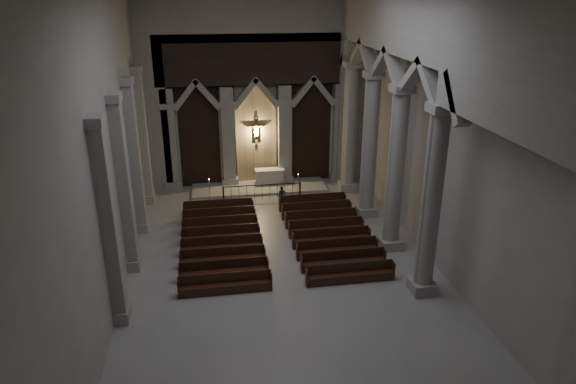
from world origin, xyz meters
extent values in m
plane|color=#9E9C96|center=(0.00, 0.00, 0.00)|extent=(24.00, 24.00, 0.00)
cube|color=#A4A199|center=(0.00, 12.00, 6.00)|extent=(14.00, 0.10, 12.00)
cube|color=#A4A199|center=(0.00, -12.00, 6.00)|extent=(14.00, 0.10, 12.00)
cube|color=#A4A199|center=(-7.00, 0.00, 6.00)|extent=(0.10, 24.00, 12.00)
cube|color=#A4A199|center=(7.00, 0.00, 6.00)|extent=(0.10, 24.00, 12.00)
cube|color=#A19F97|center=(-5.40, 11.50, 3.20)|extent=(0.80, 0.50, 6.40)
cube|color=#A19F97|center=(-5.40, 11.50, 0.25)|extent=(1.05, 0.70, 0.50)
cube|color=#A19F97|center=(-5.40, 11.50, 5.35)|extent=(1.00, 0.65, 0.35)
cube|color=#A19F97|center=(-1.80, 11.50, 3.20)|extent=(0.80, 0.50, 6.40)
cube|color=#A19F97|center=(-1.80, 11.50, 0.25)|extent=(1.05, 0.70, 0.50)
cube|color=#A19F97|center=(-1.80, 11.50, 5.35)|extent=(1.00, 0.65, 0.35)
cube|color=#A19F97|center=(1.80, 11.50, 3.20)|extent=(0.80, 0.50, 6.40)
cube|color=#A19F97|center=(1.80, 11.50, 0.25)|extent=(1.05, 0.70, 0.50)
cube|color=#A19F97|center=(1.80, 11.50, 5.35)|extent=(1.00, 0.65, 0.35)
cube|color=#A19F97|center=(5.40, 11.50, 3.20)|extent=(0.80, 0.50, 6.40)
cube|color=#A19F97|center=(5.40, 11.50, 0.25)|extent=(1.05, 0.70, 0.50)
cube|color=#A19F97|center=(5.40, 11.50, 5.35)|extent=(1.00, 0.65, 0.35)
cube|color=black|center=(-3.60, 11.85, 3.50)|extent=(2.60, 0.15, 7.00)
cube|color=tan|center=(0.00, 11.85, 3.50)|extent=(2.60, 0.15, 7.00)
cube|color=black|center=(3.60, 11.85, 3.50)|extent=(2.60, 0.15, 7.00)
cube|color=black|center=(0.00, 11.50, 8.00)|extent=(12.00, 0.50, 3.00)
cube|color=#A19F97|center=(-6.20, 11.50, 4.50)|extent=(1.60, 0.50, 9.00)
cube|color=#A19F97|center=(6.20, 11.50, 4.50)|extent=(1.60, 0.50, 9.00)
cube|color=#A19F97|center=(0.00, 11.50, 10.50)|extent=(14.00, 0.50, 3.00)
plane|color=#F3C86D|center=(0.00, 11.82, 3.50)|extent=(1.50, 0.00, 1.50)
cube|color=#4E3A1A|center=(0.00, 11.73, 3.50)|extent=(0.13, 0.08, 1.80)
cube|color=#4E3A1A|center=(0.00, 11.73, 3.85)|extent=(1.10, 0.08, 0.13)
cube|color=tan|center=(0.00, 11.67, 3.45)|extent=(0.26, 0.10, 0.60)
sphere|color=tan|center=(0.00, 11.67, 3.85)|extent=(0.17, 0.17, 0.17)
cylinder|color=tan|center=(-0.26, 11.67, 3.82)|extent=(0.45, 0.08, 0.08)
cylinder|color=tan|center=(0.26, 11.67, 3.82)|extent=(0.45, 0.08, 0.08)
cube|color=#A19F97|center=(5.50, 9.50, 0.25)|extent=(1.00, 1.00, 0.50)
cylinder|color=#A19F97|center=(5.50, 9.50, 4.00)|extent=(0.70, 0.70, 7.50)
cube|color=#A19F97|center=(5.50, 9.50, 7.85)|extent=(0.95, 0.95, 0.35)
cube|color=#A19F97|center=(5.50, 5.50, 0.25)|extent=(1.00, 1.00, 0.50)
cylinder|color=#A19F97|center=(5.50, 5.50, 4.00)|extent=(0.70, 0.70, 7.50)
cube|color=#A19F97|center=(5.50, 5.50, 7.85)|extent=(0.95, 0.95, 0.35)
cube|color=#A19F97|center=(5.50, 1.50, 0.25)|extent=(1.00, 1.00, 0.50)
cylinder|color=#A19F97|center=(5.50, 1.50, 4.00)|extent=(0.70, 0.70, 7.50)
cube|color=#A19F97|center=(5.50, 1.50, 7.85)|extent=(0.95, 0.95, 0.35)
cube|color=#A19F97|center=(5.50, -2.50, 0.25)|extent=(1.00, 1.00, 0.50)
cylinder|color=#A19F97|center=(5.50, -2.50, 4.00)|extent=(0.70, 0.70, 7.50)
cube|color=#A19F97|center=(5.50, -2.50, 7.85)|extent=(0.95, 0.95, 0.35)
cube|color=#A19F97|center=(5.50, 0.00, 10.60)|extent=(0.55, 24.00, 2.80)
cube|color=#A19F97|center=(5.50, 11.40, 4.60)|extent=(0.55, 1.20, 9.20)
cube|color=#A19F97|center=(-6.75, 9.50, 0.25)|extent=(0.60, 1.00, 0.50)
cube|color=#A19F97|center=(-6.75, 9.50, 4.00)|extent=(0.50, 0.80, 7.50)
cube|color=#A19F97|center=(-6.75, 9.50, 7.85)|extent=(0.60, 1.00, 0.35)
cube|color=#A19F97|center=(-6.75, 5.50, 0.25)|extent=(0.60, 1.00, 0.50)
cube|color=#A19F97|center=(-6.75, 5.50, 4.00)|extent=(0.50, 0.80, 7.50)
cube|color=#A19F97|center=(-6.75, 5.50, 7.85)|extent=(0.60, 1.00, 0.35)
cube|color=#A19F97|center=(-6.75, 1.50, 0.25)|extent=(0.60, 1.00, 0.50)
cube|color=#A19F97|center=(-6.75, 1.50, 4.00)|extent=(0.50, 0.80, 7.50)
cube|color=#A19F97|center=(-6.75, 1.50, 7.85)|extent=(0.60, 1.00, 0.35)
cube|color=#A19F97|center=(-6.75, -2.50, 0.25)|extent=(0.60, 1.00, 0.50)
cube|color=#A19F97|center=(-6.75, -2.50, 4.00)|extent=(0.50, 0.80, 7.50)
cube|color=#A19F97|center=(-6.75, -2.50, 7.85)|extent=(0.60, 1.00, 0.35)
cube|color=#A19F97|center=(0.00, 10.60, 0.07)|extent=(8.50, 2.60, 0.15)
cube|color=#BCB5A5|center=(0.75, 11.09, 0.61)|extent=(1.73, 0.67, 0.92)
cube|color=silver|center=(0.75, 11.09, 1.09)|extent=(1.88, 0.75, 0.04)
cube|color=black|center=(0.00, 8.87, 0.89)|extent=(4.69, 0.05, 0.05)
cube|color=black|center=(-2.34, 8.87, 0.47)|extent=(0.09, 0.09, 0.94)
cube|color=black|center=(2.34, 8.87, 0.47)|extent=(0.09, 0.09, 0.94)
cylinder|color=black|center=(-1.88, 8.87, 0.44)|extent=(0.02, 0.02, 0.86)
cylinder|color=black|center=(-1.41, 8.87, 0.44)|extent=(0.02, 0.02, 0.86)
cylinder|color=black|center=(-0.94, 8.87, 0.44)|extent=(0.02, 0.02, 0.86)
cylinder|color=black|center=(-0.47, 8.87, 0.44)|extent=(0.02, 0.02, 0.86)
cylinder|color=black|center=(0.00, 8.87, 0.44)|extent=(0.02, 0.02, 0.86)
cylinder|color=black|center=(0.47, 8.87, 0.44)|extent=(0.02, 0.02, 0.86)
cylinder|color=black|center=(0.94, 8.87, 0.44)|extent=(0.02, 0.02, 0.86)
cylinder|color=black|center=(1.41, 8.87, 0.44)|extent=(0.02, 0.02, 0.86)
cylinder|color=black|center=(1.88, 8.87, 0.44)|extent=(0.02, 0.02, 0.86)
cylinder|color=#AD8E35|center=(-3.15, 9.02, 0.02)|extent=(0.24, 0.24, 0.05)
cylinder|color=#AD8E35|center=(-3.15, 9.02, 0.59)|extent=(0.04, 0.04, 1.14)
cylinder|color=#AD8E35|center=(-3.15, 9.02, 1.16)|extent=(0.12, 0.12, 0.02)
cylinder|color=beige|center=(-3.15, 9.02, 1.27)|extent=(0.05, 0.05, 0.20)
sphere|color=#FFA859|center=(-3.15, 9.02, 1.39)|extent=(0.04, 0.04, 0.04)
cylinder|color=#AD8E35|center=(2.31, 9.30, 0.02)|extent=(0.22, 0.22, 0.05)
cylinder|color=#AD8E35|center=(2.31, 9.30, 0.56)|extent=(0.03, 0.03, 1.07)
cylinder|color=#AD8E35|center=(2.31, 9.30, 1.09)|extent=(0.11, 0.11, 0.02)
cylinder|color=beige|center=(2.31, 9.30, 1.19)|extent=(0.04, 0.04, 0.19)
sphere|color=#FFA859|center=(2.31, 9.30, 1.30)|extent=(0.04, 0.04, 0.04)
cube|color=black|center=(-2.70, 6.84, 0.21)|extent=(3.86, 0.37, 0.41)
cube|color=black|center=(-2.70, 7.01, 0.64)|extent=(3.86, 0.06, 0.46)
cube|color=black|center=(-4.63, 6.84, 0.41)|extent=(0.06, 0.41, 0.83)
cube|color=black|center=(-0.77, 6.84, 0.41)|extent=(0.06, 0.41, 0.83)
cube|color=black|center=(2.70, 6.84, 0.21)|extent=(3.86, 0.37, 0.41)
cube|color=black|center=(2.70, 7.01, 0.64)|extent=(3.86, 0.06, 0.46)
cube|color=black|center=(0.77, 6.84, 0.41)|extent=(0.06, 0.41, 0.83)
cube|color=black|center=(4.63, 6.84, 0.41)|extent=(0.06, 0.41, 0.83)
cube|color=black|center=(-2.70, 5.67, 0.21)|extent=(3.86, 0.37, 0.41)
cube|color=black|center=(-2.70, 5.85, 0.64)|extent=(3.86, 0.06, 0.46)
cube|color=black|center=(-4.63, 5.67, 0.41)|extent=(0.06, 0.41, 0.83)
cube|color=black|center=(-0.77, 5.67, 0.41)|extent=(0.06, 0.41, 0.83)
cube|color=black|center=(2.70, 5.67, 0.21)|extent=(3.86, 0.37, 0.41)
cube|color=black|center=(2.70, 5.85, 0.64)|extent=(3.86, 0.06, 0.46)
cube|color=black|center=(0.77, 5.67, 0.41)|extent=(0.06, 0.41, 0.83)
cube|color=black|center=(4.63, 5.67, 0.41)|extent=(0.06, 0.41, 0.83)
cube|color=black|center=(-2.70, 4.51, 0.21)|extent=(3.86, 0.37, 0.41)
cube|color=black|center=(-2.70, 4.69, 0.64)|extent=(3.86, 0.06, 0.46)
cube|color=black|center=(-4.63, 4.51, 0.41)|extent=(0.06, 0.41, 0.83)
cube|color=black|center=(-0.77, 4.51, 0.41)|extent=(0.06, 0.41, 0.83)
cube|color=black|center=(2.70, 4.51, 0.21)|extent=(3.86, 0.37, 0.41)
cube|color=black|center=(2.70, 4.69, 0.64)|extent=(3.86, 0.06, 0.46)
cube|color=black|center=(0.77, 4.51, 0.41)|extent=(0.06, 0.41, 0.83)
cube|color=black|center=(4.63, 4.51, 0.41)|extent=(0.06, 0.41, 0.83)
cube|color=black|center=(-2.70, 3.35, 0.21)|extent=(3.86, 0.37, 0.41)
cube|color=black|center=(-2.70, 3.52, 0.64)|extent=(3.86, 0.06, 0.46)
cube|color=black|center=(-4.63, 3.35, 0.41)|extent=(0.06, 0.41, 0.83)
cube|color=black|center=(-0.77, 3.35, 0.41)|extent=(0.06, 0.41, 0.83)
cube|color=black|center=(2.70, 3.35, 0.21)|extent=(3.86, 0.37, 0.41)
cube|color=black|center=(2.70, 3.52, 0.64)|extent=(3.86, 0.06, 0.46)
cube|color=black|center=(0.77, 3.35, 0.41)|extent=(0.06, 0.41, 0.83)
cube|color=black|center=(4.63, 3.35, 0.41)|extent=(0.06, 0.41, 0.83)
cube|color=black|center=(-2.70, 2.19, 0.21)|extent=(3.86, 0.37, 0.41)
cube|color=black|center=(-2.70, 2.36, 0.64)|extent=(3.86, 0.06, 0.46)
cube|color=black|center=(-4.63, 2.19, 0.41)|extent=(0.06, 0.41, 0.83)
cube|color=black|center=(-0.77, 2.19, 0.41)|extent=(0.06, 0.41, 0.83)
cube|color=black|center=(2.70, 2.19, 0.21)|extent=(3.86, 0.37, 0.41)
cube|color=black|center=(2.70, 2.36, 0.64)|extent=(3.86, 0.06, 0.46)
cube|color=black|center=(0.77, 2.19, 0.41)|extent=(0.06, 0.41, 0.83)
cube|color=black|center=(4.63, 2.19, 0.41)|extent=(0.06, 0.41, 0.83)
cube|color=black|center=(-2.70, 1.02, 0.21)|extent=(3.86, 0.37, 0.41)
cube|color=black|center=(-2.70, 1.20, 0.64)|extent=(3.86, 0.06, 0.46)
cube|color=black|center=(-4.63, 1.02, 0.41)|extent=(0.06, 0.41, 0.83)
cube|color=black|center=(-0.77, 1.02, 0.41)|extent=(0.06, 0.41, 0.83)
cube|color=black|center=(2.70, 1.02, 0.21)|extent=(3.86, 0.37, 0.41)
cube|color=black|center=(2.70, 1.20, 0.64)|extent=(3.86, 0.06, 0.46)
cube|color=black|center=(0.77, 1.02, 0.41)|extent=(0.06, 0.41, 0.83)
cube|color=black|center=(4.63, 1.02, 0.41)|extent=(0.06, 0.41, 0.83)
cube|color=black|center=(-2.70, -0.14, 0.21)|extent=(3.86, 0.37, 0.41)
cube|color=black|center=(-2.70, 0.04, 0.64)|extent=(3.86, 0.06, 0.46)
cube|color=black|center=(-4.63, -0.14, 0.41)|extent=(0.06, 0.41, 0.83)
cube|color=black|center=(-0.77, -0.14, 0.41)|extent=(0.06, 0.41, 0.83)
cube|color=black|center=(2.70, -0.14, 0.21)|extent=(3.86, 0.37, 0.41)
cube|color=black|center=(2.70, 0.04, 0.64)|extent=(3.86, 0.06, 0.46)
cube|color=black|center=(0.77, -0.14, 0.41)|extent=(0.06, 0.41, 0.83)
cube|color=black|center=(4.63, -0.14, 0.41)|extent=(0.06, 0.41, 0.83)
cube|color=black|center=(-2.70, -1.30, 0.21)|extent=(3.86, 0.37, 0.41)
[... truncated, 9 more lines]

